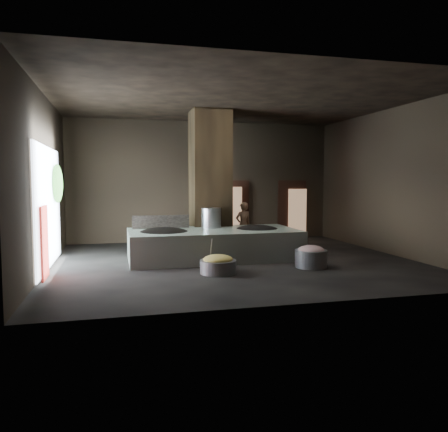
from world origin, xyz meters
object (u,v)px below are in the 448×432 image
object	(u,v)px
cook	(243,225)
veg_basin	(218,267)
stock_pot	(211,219)
hearth_platform	(214,244)
wok_left	(164,235)
meat_basin	(311,259)
wok_right	(257,232)

from	to	relation	value
cook	veg_basin	size ratio (longest dim) A/B	1.73
stock_pot	cook	bearing A→B (deg)	42.41
hearth_platform	wok_left	xyz separation A→B (m)	(-1.45, -0.05, 0.33)
hearth_platform	meat_basin	distance (m)	2.91
cook	meat_basin	size ratio (longest dim) A/B	1.85
veg_basin	cook	bearing A→B (deg)	65.16
wok_right	veg_basin	xyz separation A→B (m)	(-1.69, -2.09, -0.58)
veg_basin	meat_basin	world-z (taller)	meat_basin
wok_left	hearth_platform	bearing A→B (deg)	1.97
hearth_platform	stock_pot	xyz separation A→B (m)	(0.05, 0.55, 0.71)
veg_basin	hearth_platform	bearing A→B (deg)	80.49
wok_left	cook	bearing A→B (deg)	32.93
cook	wok_right	bearing A→B (deg)	75.21
wok_left	meat_basin	distance (m)	4.13
stock_pot	meat_basin	distance (m)	3.38
wok_right	cook	size ratio (longest dim) A/B	0.92
wok_right	veg_basin	world-z (taller)	wok_right
stock_pot	hearth_platform	bearing A→B (deg)	-95.19
hearth_platform	wok_right	size ratio (longest dim) A/B	3.41
wok_right	cook	bearing A→B (deg)	86.86
stock_pot	meat_basin	bearing A→B (deg)	-48.38
hearth_platform	wok_left	size ratio (longest dim) A/B	3.17
wok_left	wok_right	xyz separation A→B (m)	(2.80, 0.10, 0.00)
stock_pot	cook	world-z (taller)	cook
wok_left	cook	size ratio (longest dim) A/B	0.99
meat_basin	cook	bearing A→B (deg)	101.63
wok_right	veg_basin	size ratio (longest dim) A/B	1.60
stock_pot	meat_basin	world-z (taller)	stock_pot
stock_pot	veg_basin	distance (m)	2.79
wok_left	meat_basin	xyz separation A→B (m)	(3.66, -1.83, -0.52)
wok_left	cook	distance (m)	3.45
cook	stock_pot	bearing A→B (deg)	30.76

